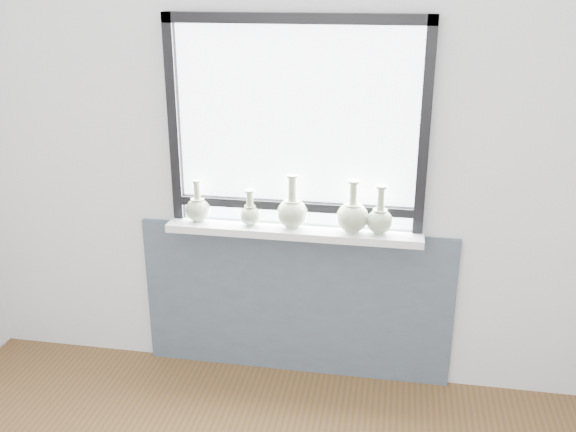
% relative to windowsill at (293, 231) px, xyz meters
% --- Properties ---
extents(back_wall, '(3.60, 0.02, 2.60)m').
position_rel_windowsill_xyz_m(back_wall, '(0.00, 0.10, 0.42)').
color(back_wall, silver).
rests_on(back_wall, ground).
extents(apron_panel, '(1.70, 0.03, 0.86)m').
position_rel_windowsill_xyz_m(apron_panel, '(0.00, 0.07, -0.45)').
color(apron_panel, '#475662').
rests_on(apron_panel, ground).
extents(windowsill, '(1.32, 0.18, 0.04)m').
position_rel_windowsill_xyz_m(windowsill, '(0.00, 0.00, 0.00)').
color(windowsill, white).
rests_on(windowsill, apron_panel).
extents(window, '(1.30, 0.06, 1.05)m').
position_rel_windowsill_xyz_m(window, '(0.00, 0.06, 0.56)').
color(window, black).
rests_on(window, windowsill).
extents(vase_a, '(0.13, 0.13, 0.22)m').
position_rel_windowsill_xyz_m(vase_a, '(-0.51, 0.01, 0.09)').
color(vase_a, '#A2B48F').
rests_on(vase_a, windowsill).
extents(vase_b, '(0.11, 0.11, 0.19)m').
position_rel_windowsill_xyz_m(vase_b, '(-0.23, -0.00, 0.08)').
color(vase_b, '#A2B48F').
rests_on(vase_b, windowsill).
extents(vase_c, '(0.16, 0.16, 0.28)m').
position_rel_windowsill_xyz_m(vase_c, '(-0.01, 0.01, 0.11)').
color(vase_c, '#A2B48F').
rests_on(vase_c, windowsill).
extents(vase_d, '(0.16, 0.16, 0.27)m').
position_rel_windowsill_xyz_m(vase_d, '(0.30, -0.00, 0.10)').
color(vase_d, '#A2B48F').
rests_on(vase_d, windowsill).
extents(vase_e, '(0.13, 0.13, 0.25)m').
position_rel_windowsill_xyz_m(vase_e, '(0.44, -0.00, 0.09)').
color(vase_e, '#A2B48F').
rests_on(vase_e, windowsill).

